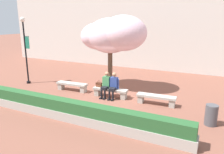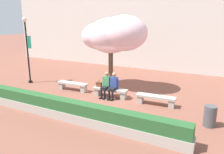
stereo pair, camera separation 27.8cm
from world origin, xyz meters
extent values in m
plane|color=brown|center=(0.00, 0.00, 0.00)|extent=(100.00, 100.00, 0.00)
cube|color=#ADA89E|center=(-2.35, 0.00, 0.40)|extent=(1.80, 0.51, 0.10)
cube|color=#ADA89E|center=(-3.07, -0.04, 0.17)|extent=(0.26, 0.35, 0.35)
cube|color=#ADA89E|center=(-1.63, 0.04, 0.17)|extent=(0.26, 0.35, 0.35)
cube|color=#ADA89E|center=(0.00, 0.00, 0.40)|extent=(1.80, 0.51, 0.10)
cube|color=#ADA89E|center=(-0.72, -0.04, 0.17)|extent=(0.26, 0.35, 0.35)
cube|color=#ADA89E|center=(0.72, 0.04, 0.17)|extent=(0.26, 0.35, 0.35)
cube|color=#ADA89E|center=(2.35, 0.00, 0.40)|extent=(1.80, 0.51, 0.10)
cube|color=#ADA89E|center=(1.63, -0.04, 0.17)|extent=(0.26, 0.35, 0.35)
cube|color=#ADA89E|center=(3.07, 0.04, 0.17)|extent=(0.26, 0.35, 0.35)
cube|color=black|center=(-0.30, -0.42, 0.03)|extent=(0.10, 0.22, 0.06)
cylinder|color=black|center=(-0.30, -0.36, 0.24)|extent=(0.10, 0.10, 0.42)
cube|color=black|center=(-0.12, -0.42, 0.03)|extent=(0.10, 0.22, 0.06)
cylinder|color=black|center=(-0.12, -0.36, 0.24)|extent=(0.10, 0.10, 0.42)
cube|color=black|center=(-0.21, -0.18, 0.51)|extent=(0.29, 0.40, 0.12)
cube|color=#428451|center=(-0.21, 0.04, 0.78)|extent=(0.34, 0.23, 0.54)
sphere|color=#A37556|center=(-0.21, 0.04, 1.19)|extent=(0.21, 0.21, 0.21)
cylinder|color=#428451|center=(-0.42, 0.02, 0.74)|extent=(0.09, 0.09, 0.50)
cylinder|color=#428451|center=(0.00, 0.02, 0.74)|extent=(0.09, 0.09, 0.50)
cube|color=black|center=(0.14, -0.42, 0.03)|extent=(0.11, 0.22, 0.06)
cylinder|color=black|center=(0.14, -0.36, 0.24)|extent=(0.10, 0.10, 0.42)
cube|color=black|center=(0.32, -0.41, 0.03)|extent=(0.11, 0.22, 0.06)
cylinder|color=black|center=(0.32, -0.35, 0.24)|extent=(0.10, 0.10, 0.42)
cube|color=black|center=(0.22, -0.18, 0.51)|extent=(0.30, 0.41, 0.12)
cube|color=#2D4289|center=(0.21, 0.04, 0.78)|extent=(0.35, 0.24, 0.54)
sphere|color=#A37556|center=(0.21, 0.04, 1.19)|extent=(0.21, 0.21, 0.21)
cylinder|color=#2D4289|center=(0.00, 0.01, 0.74)|extent=(0.09, 0.09, 0.50)
cylinder|color=#2D4289|center=(0.42, 0.03, 0.74)|extent=(0.09, 0.09, 0.50)
cube|color=brown|center=(-0.66, 0.01, 0.56)|extent=(0.30, 0.14, 0.22)
cube|color=#552C1C|center=(-0.66, 0.00, 0.65)|extent=(0.30, 0.15, 0.04)
torus|color=#4A2718|center=(-0.66, 0.01, 0.72)|extent=(0.14, 0.02, 0.14)
cylinder|color=#513828|center=(-0.66, 1.32, 1.09)|extent=(0.25, 0.25, 2.18)
ellipsoid|color=#F4CCDB|center=(-0.66, 1.32, 2.97)|extent=(2.51, 2.37, 1.89)
ellipsoid|color=#F4CCDB|center=(-1.42, 1.49, 2.91)|extent=(2.02, 2.19, 1.52)
ellipsoid|color=#F4CCDB|center=(0.10, 1.37, 3.12)|extent=(2.48, 2.46, 1.86)
cylinder|color=black|center=(-5.68, 0.06, 0.06)|extent=(0.24, 0.24, 0.12)
cylinder|color=black|center=(-5.68, 0.06, 1.84)|extent=(0.09, 0.09, 3.68)
sphere|color=white|center=(-5.68, 0.06, 3.82)|extent=(0.28, 0.28, 0.28)
cylinder|color=black|center=(-5.48, 0.06, 2.87)|extent=(0.40, 0.02, 0.02)
cube|color=#1E7056|center=(-5.48, 0.06, 2.50)|extent=(0.30, 0.02, 0.70)
cube|color=#ADA89E|center=(0.00, -3.05, 0.18)|extent=(8.87, 0.50, 0.36)
cube|color=#285B2D|center=(0.00, -3.05, 0.58)|extent=(8.77, 0.44, 0.44)
cylinder|color=#4C4C51|center=(4.69, -1.11, 0.39)|extent=(0.44, 0.44, 0.78)
camera|label=1|loc=(4.66, -9.35, 3.74)|focal=35.00mm
camera|label=2|loc=(4.91, -9.23, 3.74)|focal=35.00mm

